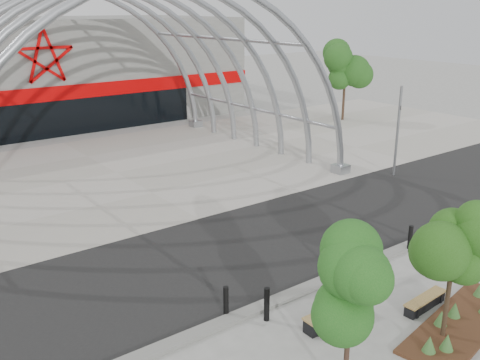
# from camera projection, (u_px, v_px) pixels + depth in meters

# --- Properties ---
(ground) EXTENTS (140.00, 140.00, 0.00)m
(ground) POSITION_uv_depth(u_px,v_px,m) (311.00, 283.00, 18.02)
(ground) COLOR gray
(ground) RESTS_ON ground
(road) EXTENTS (140.00, 7.00, 0.02)m
(road) POSITION_uv_depth(u_px,v_px,m) (248.00, 247.00, 20.67)
(road) COLOR black
(road) RESTS_ON ground
(forecourt) EXTENTS (60.00, 17.00, 0.04)m
(forecourt) POSITION_uv_depth(u_px,v_px,m) (116.00, 173.00, 29.80)
(forecourt) COLOR #A7A297
(forecourt) RESTS_ON ground
(kerb) EXTENTS (60.00, 0.50, 0.12)m
(kerb) POSITION_uv_depth(u_px,v_px,m) (316.00, 284.00, 17.81)
(kerb) COLOR slate
(kerb) RESTS_ON ground
(arena_building) EXTENTS (34.00, 15.24, 8.00)m
(arena_building) POSITION_uv_depth(u_px,v_px,m) (17.00, 71.00, 42.21)
(arena_building) COLOR slate
(arena_building) RESTS_ON ground
(vault_canopy) EXTENTS (20.80, 15.80, 20.36)m
(vault_canopy) POSITION_uv_depth(u_px,v_px,m) (116.00, 173.00, 29.80)
(vault_canopy) COLOR #999DA2
(vault_canopy) RESTS_ON ground
(planting_bed) EXTENTS (5.49, 2.50, 0.56)m
(planting_bed) POSITION_uv_depth(u_px,v_px,m) (461.00, 321.00, 15.57)
(planting_bed) COLOR #351D14
(planting_bed) RESTS_ON ground
(signal_pole) EXTENTS (0.17, 0.69, 4.91)m
(signal_pole) POSITION_uv_depth(u_px,v_px,m) (398.00, 130.00, 28.67)
(signal_pole) COLOR slate
(signal_pole) RESTS_ON ground
(street_tree_0) EXTENTS (1.71, 1.71, 3.89)m
(street_tree_0) POSITION_uv_depth(u_px,v_px,m) (351.00, 294.00, 11.84)
(street_tree_0) COLOR black
(street_tree_0) RESTS_ON ground
(street_tree_1) EXTENTS (1.65, 1.65, 3.91)m
(street_tree_1) POSITION_uv_depth(u_px,v_px,m) (455.00, 247.00, 14.15)
(street_tree_1) COLOR black
(street_tree_1) RESTS_ON ground
(bench_0) EXTENTS (2.23, 0.53, 0.47)m
(bench_0) POSITION_uv_depth(u_px,v_px,m) (335.00, 316.00, 15.65)
(bench_0) COLOR black
(bench_0) RESTS_ON ground
(bench_1) EXTENTS (1.84, 0.51, 0.38)m
(bench_1) POSITION_uv_depth(u_px,v_px,m) (425.00, 303.00, 16.45)
(bench_1) COLOR black
(bench_1) RESTS_ON ground
(bollard_0) EXTENTS (0.16, 0.16, 0.99)m
(bollard_0) POSITION_uv_depth(u_px,v_px,m) (226.00, 302.00, 15.90)
(bollard_0) COLOR black
(bollard_0) RESTS_ON ground
(bollard_1) EXTENTS (0.17, 0.17, 1.06)m
(bollard_1) POSITION_uv_depth(u_px,v_px,m) (267.00, 304.00, 15.70)
(bollard_1) COLOR black
(bollard_1) RESTS_ON ground
(bollard_2) EXTENTS (0.14, 0.14, 0.90)m
(bollard_2) POSITION_uv_depth(u_px,v_px,m) (333.00, 259.00, 18.66)
(bollard_2) COLOR black
(bollard_2) RESTS_ON ground
(bollard_3) EXTENTS (0.14, 0.14, 0.86)m
(bollard_3) POSITION_uv_depth(u_px,v_px,m) (342.00, 249.00, 19.51)
(bollard_3) COLOR black
(bollard_3) RESTS_ON ground
(bollard_4) EXTENTS (0.17, 0.17, 1.05)m
(bollard_4) POSITION_uv_depth(u_px,v_px,m) (410.00, 239.00, 20.15)
(bollard_4) COLOR black
(bollard_4) RESTS_ON ground
(bg_tree_1) EXTENTS (2.70, 2.70, 5.91)m
(bg_tree_1) POSITION_uv_depth(u_px,v_px,m) (346.00, 67.00, 42.37)
(bg_tree_1) COLOR black
(bg_tree_1) RESTS_ON ground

